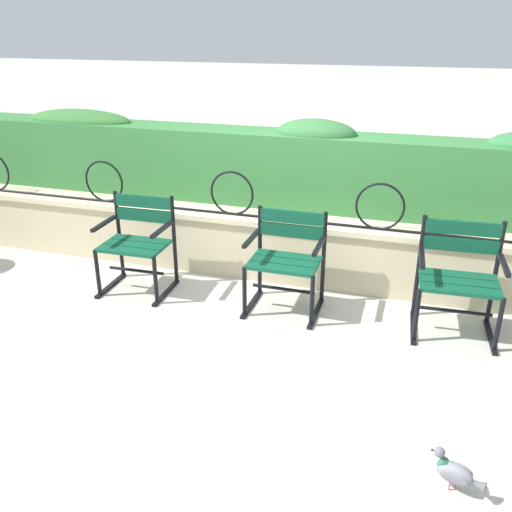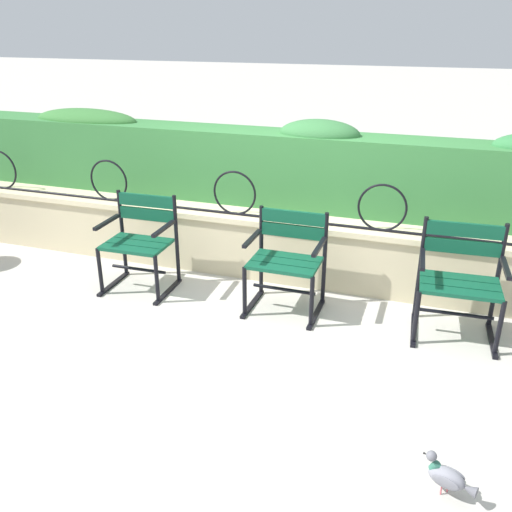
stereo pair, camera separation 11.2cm
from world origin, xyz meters
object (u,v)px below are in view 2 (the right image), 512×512
Objects in this scene: park_chair_right at (460,278)px; pigeon_near_chairs at (447,477)px; park_chair_left at (140,239)px; park_chair_centre at (287,258)px.

park_chair_right is 3.09× the size of pigeon_near_chairs.
park_chair_right is at bearing 1.32° from park_chair_left.
park_chair_right is (2.72, 0.06, 0.01)m from park_chair_left.
park_chair_centre is 2.20m from pigeon_near_chairs.
park_chair_centre is at bearing 1.48° from park_chair_left.
park_chair_centre is 1.36m from park_chair_right.
park_chair_left is at bearing -178.52° from park_chair_centre.
park_chair_left is 2.99× the size of pigeon_near_chairs.
park_chair_left is at bearing -178.68° from park_chair_right.
pigeon_near_chairs is at bearing -31.56° from park_chair_left.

